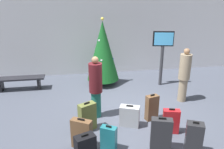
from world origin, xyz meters
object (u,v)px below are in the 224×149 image
at_px(flight_info_kiosk, 163,49).
at_px(traveller_1, 184,74).
at_px(suitcase_0, 130,116).
at_px(suitcase_7, 194,139).
at_px(suitcase_1, 152,108).
at_px(suitcase_6, 109,139).
at_px(suitcase_4, 87,117).
at_px(suitcase_5, 161,134).
at_px(waiting_bench, 20,80).
at_px(suitcase_2, 171,121).
at_px(traveller_0, 96,86).
at_px(holiday_tree, 103,51).
at_px(suitcase_3, 82,134).

relative_size(flight_info_kiosk, traveller_1, 1.17).
bearing_deg(suitcase_0, flight_info_kiosk, 54.76).
xyz_separation_m(traveller_1, suitcase_7, (-0.96, -2.54, -0.55)).
relative_size(suitcase_1, suitcase_6, 1.22).
xyz_separation_m(suitcase_4, suitcase_5, (1.59, -1.06, 0.02)).
bearing_deg(flight_info_kiosk, suitcase_1, -115.85).
height_order(waiting_bench, traveller_1, traveller_1).
bearing_deg(flight_info_kiosk, suitcase_4, -138.42).
bearing_deg(suitcase_2, suitcase_4, 167.33).
bearing_deg(suitcase_4, suitcase_5, -33.66).
xyz_separation_m(flight_info_kiosk, suitcase_1, (-1.18, -2.44, -1.06)).
relative_size(traveller_0, suitcase_2, 2.65).
bearing_deg(suitcase_2, suitcase_7, -80.34).
height_order(flight_info_kiosk, waiting_bench, flight_info_kiosk).
xyz_separation_m(holiday_tree, suitcase_2, (1.28, -3.57, -1.02)).
distance_m(holiday_tree, traveller_1, 3.08).
distance_m(holiday_tree, suitcase_4, 3.35).
distance_m(holiday_tree, suitcase_5, 4.34).
relative_size(waiting_bench, traveller_0, 0.98).
xyz_separation_m(suitcase_0, suitcase_7, (1.11, -1.35, 0.10)).
bearing_deg(traveller_0, traveller_1, 10.73).
height_order(suitcase_6, suitcase_7, suitcase_7).
height_order(flight_info_kiosk, suitcase_1, flight_info_kiosk).
xyz_separation_m(traveller_0, traveller_1, (2.91, 0.55, -0.01)).
distance_m(flight_info_kiosk, traveller_1, 1.55).
height_order(traveller_0, suitcase_2, traveller_0).
xyz_separation_m(suitcase_0, suitcase_2, (0.96, -0.48, 0.04)).
bearing_deg(traveller_0, suitcase_2, -31.98).
distance_m(traveller_1, suitcase_2, 2.10).
relative_size(flight_info_kiosk, suitcase_3, 2.74).
bearing_deg(traveller_0, suitcase_4, -114.22).
bearing_deg(suitcase_2, holiday_tree, 109.77).
bearing_deg(flight_info_kiosk, suitcase_3, -133.16).
height_order(suitcase_0, suitcase_2, suitcase_2).
height_order(suitcase_1, suitcase_5, suitcase_5).
xyz_separation_m(waiting_bench, traveller_1, (5.49, -1.82, 0.57)).
distance_m(waiting_bench, suitcase_0, 4.56).
distance_m(suitcase_3, suitcase_5, 1.80).
bearing_deg(holiday_tree, suitcase_5, -79.27).
xyz_separation_m(holiday_tree, traveller_1, (2.39, -1.90, -0.40)).
xyz_separation_m(traveller_1, suitcase_3, (-3.37, -1.92, -0.58)).
height_order(flight_info_kiosk, suitcase_3, flight_info_kiosk).
bearing_deg(suitcase_6, suitcase_7, -13.58).
bearing_deg(holiday_tree, suitcase_4, -104.55).
height_order(waiting_bench, suitcase_3, suitcase_3).
distance_m(waiting_bench, suitcase_4, 3.79).
bearing_deg(flight_info_kiosk, suitcase_6, -125.84).
distance_m(suitcase_2, suitcase_4, 2.14).
height_order(traveller_1, suitcase_4, traveller_1).
bearing_deg(traveller_0, suitcase_1, -15.88).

